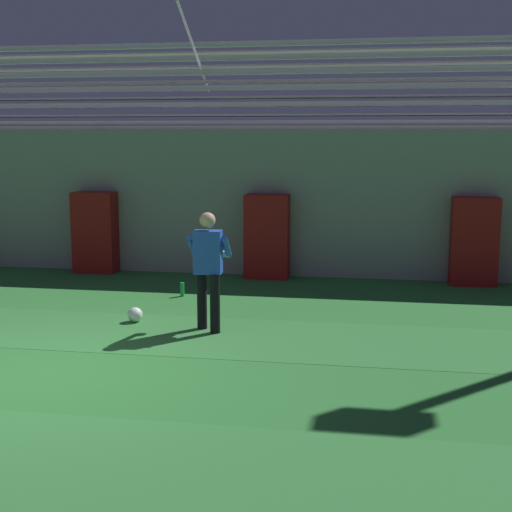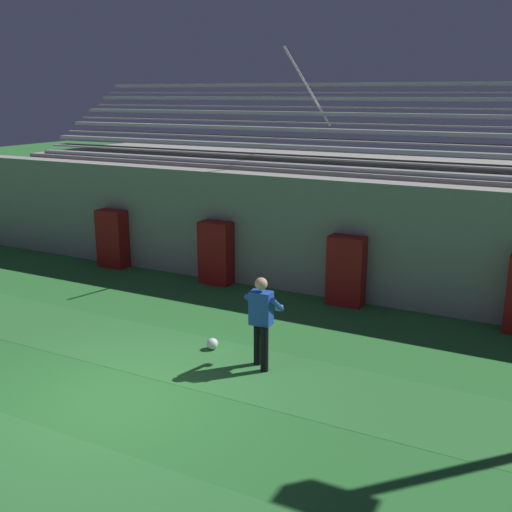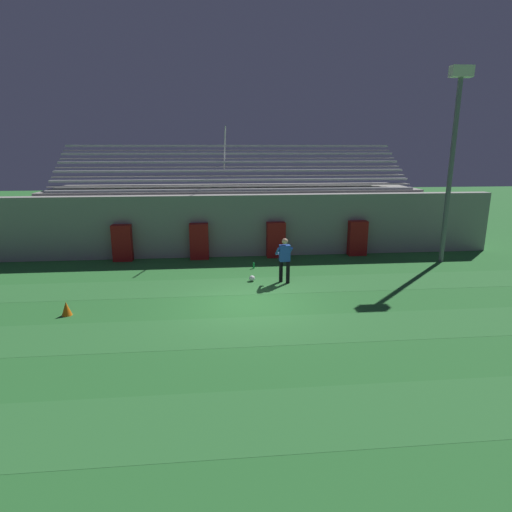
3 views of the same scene
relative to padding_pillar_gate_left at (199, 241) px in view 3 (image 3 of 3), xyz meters
The scene contains 15 objects.
ground_plane 6.25m from the padding_pillar_gate_left, 73.82° to the right, with size 80.00×80.00×0.00m, color #2D7533.
turf_stripe_near 12.10m from the padding_pillar_gate_left, 81.78° to the right, with size 28.00×1.96×0.01m, color #337A38.
turf_stripe_mid 8.25m from the padding_pillar_gate_left, 77.86° to the right, with size 28.00×1.96×0.01m, color #337A38.
turf_stripe_far 4.52m from the padding_pillar_gate_left, 67.19° to the right, with size 28.00×1.96×0.01m, color #337A38.
back_wall 1.91m from the padding_pillar_gate_left, 17.67° to the left, with size 24.00×0.60×2.80m, color #999691.
padding_pillar_gate_left is the anchor object (origin of this frame).
padding_pillar_gate_right 3.45m from the padding_pillar_gate_left, ahead, with size 0.83×0.44×1.60m, color maroon.
padding_pillar_far_left 3.35m from the padding_pillar_gate_left, behind, with size 0.83×0.44×1.60m, color maroon.
padding_pillar_far_right 7.26m from the padding_pillar_gate_left, ahead, with size 0.83×0.44×1.60m, color maroon.
bleacher_stand 3.74m from the padding_pillar_gate_left, 61.98° to the left, with size 18.00×4.75×5.83m.
floodlight_pole 11.50m from the padding_pillar_gate_left, ahead, with size 0.90×0.36×8.01m.
goalkeeper 5.00m from the padding_pillar_gate_left, 49.88° to the right, with size 0.60×0.58×1.67m.
soccer_ball 4.16m from the padding_pillar_gate_left, 60.13° to the right, with size 0.22×0.22×0.22m, color white.
traffic_cone 7.41m from the padding_pillar_gate_left, 120.48° to the right, with size 0.30×0.30×0.42m, color orange.
water_bottle 2.99m from the padding_pillar_gate_left, 38.49° to the right, with size 0.07×0.07×0.24m, color green.
Camera 3 is at (-1.04, -12.83, 4.83)m, focal length 30.00 mm.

